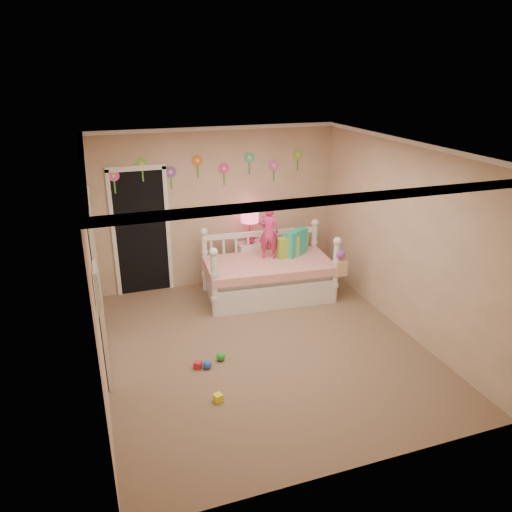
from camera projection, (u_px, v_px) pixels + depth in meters
name	position (u px, v px, depth m)	size (l,w,h in m)	color
floor	(264.00, 346.00, 6.47)	(4.00, 4.50, 0.01)	#7F684C
ceiling	(265.00, 148.00, 5.52)	(4.00, 4.50, 0.01)	white
back_wall	(218.00, 208.00, 7.98)	(4.00, 0.01, 2.60)	tan
left_wall	(94.00, 276.00, 5.39)	(0.01, 4.50, 2.60)	tan
right_wall	(403.00, 237.00, 6.60)	(0.01, 4.50, 2.60)	tan
crown_molding	(265.00, 150.00, 5.53)	(4.00, 4.50, 0.06)	white
daybed	(268.00, 265.00, 7.70)	(1.99, 1.07, 1.08)	white
pillow_turquoise	(296.00, 243.00, 7.86)	(0.42, 0.15, 0.42)	#22AA84
pillow_lime	(288.00, 247.00, 7.78)	(0.35, 0.13, 0.33)	#8FBA38
child	(269.00, 232.00, 7.65)	(0.32, 0.21, 0.87)	#E53479
nightstand	(250.00, 262.00, 8.32)	(0.42, 0.32, 0.69)	white
table_lamp	(250.00, 219.00, 8.03)	(0.29, 0.29, 0.64)	#D81C65
closet_doorway	(141.00, 231.00, 7.68)	(0.90, 0.04, 2.07)	black
flower_decals	(211.00, 169.00, 7.71)	(3.40, 0.02, 0.50)	#B2668C
mirror_closet	(99.00, 285.00, 5.76)	(0.07, 1.30, 2.10)	white
wall_picture	(97.00, 288.00, 4.52)	(0.05, 0.34, 0.42)	white
hanging_bag	(340.00, 263.00, 7.43)	(0.20, 0.16, 0.36)	beige
toy_scatter	(221.00, 375.00, 5.77)	(0.80, 1.30, 0.11)	#996666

